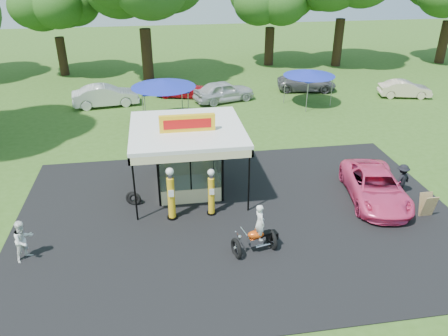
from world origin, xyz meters
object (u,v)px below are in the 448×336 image
at_px(gas_station_kiosk, 188,157).
at_px(bg_car_b, 183,89).
at_px(tent_east, 309,73).
at_px(motorcycle, 258,233).
at_px(a_frame_sign, 427,205).
at_px(spectator_west, 24,240).
at_px(bg_car_c, 224,91).
at_px(spectator_east_a, 402,180).
at_px(bg_car_a, 106,96).
at_px(bg_car_d, 307,83).
at_px(gas_pump_left, 171,195).
at_px(pink_sedan, 375,187).
at_px(bg_car_e, 405,89).
at_px(kiosk_car, 185,162).
at_px(gas_pump_right, 211,193).
at_px(tent_west, 163,84).

height_order(gas_station_kiosk, bg_car_b, gas_station_kiosk).
relative_size(gas_station_kiosk, tent_east, 1.36).
height_order(motorcycle, bg_car_b, motorcycle).
relative_size(a_frame_sign, spectator_west, 0.64).
distance_m(bg_car_c, tent_east, 6.83).
height_order(spectator_east_a, bg_car_a, bg_car_a).
bearing_deg(spectator_east_a, gas_station_kiosk, -31.84).
bearing_deg(spectator_west, spectator_east_a, -41.75).
distance_m(spectator_west, spectator_east_a, 17.34).
distance_m(bg_car_b, bg_car_d, 10.73).
xyz_separation_m(gas_station_kiosk, gas_pump_left, (-0.99, -2.64, -0.54)).
bearing_deg(pink_sedan, bg_car_e, 66.55).
relative_size(gas_station_kiosk, bg_car_a, 1.08).
bearing_deg(gas_pump_left, gas_station_kiosk, 69.49).
height_order(bg_car_b, bg_car_e, bg_car_e).
xyz_separation_m(kiosk_car, pink_sedan, (8.82, -4.71, 0.26)).
height_order(gas_pump_left, bg_car_a, gas_pump_left).
bearing_deg(bg_car_e, a_frame_sign, 166.32).
xyz_separation_m(motorcycle, bg_car_b, (-1.44, 21.39, -0.20)).
bearing_deg(bg_car_c, bg_car_b, 42.80).
bearing_deg(bg_car_a, spectator_west, 167.13).
relative_size(bg_car_c, bg_car_d, 0.98).
distance_m(gas_pump_left, tent_east, 18.76).
relative_size(gas_pump_right, pink_sedan, 0.44).
distance_m(gas_pump_left, pink_sedan, 9.82).
bearing_deg(bg_car_b, bg_car_d, -73.94).
relative_size(gas_pump_right, tent_west, 0.53).
height_order(a_frame_sign, tent_east, tent_east).
distance_m(pink_sedan, bg_car_d, 18.65).
distance_m(gas_pump_right, motorcycle, 3.36).
bearing_deg(bg_car_d, tent_east, 172.74).
distance_m(a_frame_sign, pink_sedan, 2.43).
bearing_deg(pink_sedan, kiosk_car, 162.02).
bearing_deg(tent_west, kiosk_car, -84.01).
relative_size(bg_car_b, bg_car_e, 1.10).
relative_size(gas_pump_right, bg_car_e, 0.56).
bearing_deg(pink_sedan, a_frame_sign, -35.57).
distance_m(pink_sedan, bg_car_b, 19.99).
relative_size(a_frame_sign, spectator_east_a, 0.68).
xyz_separation_m(a_frame_sign, bg_car_d, (1.07, 20.18, 0.13)).
relative_size(gas_station_kiosk, bg_car_c, 1.10).
relative_size(gas_pump_right, tent_east, 0.59).
bearing_deg(tent_east, tent_west, -168.49).
relative_size(spectator_east_a, bg_car_e, 0.39).
bearing_deg(spectator_east_a, bg_car_e, -139.89).
bearing_deg(bg_car_b, motorcycle, -160.67).
distance_m(spectator_east_a, tent_east, 14.50).
height_order(gas_station_kiosk, a_frame_sign, gas_station_kiosk).
bearing_deg(gas_pump_left, a_frame_sign, -7.92).
height_order(bg_car_c, tent_west, tent_west).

